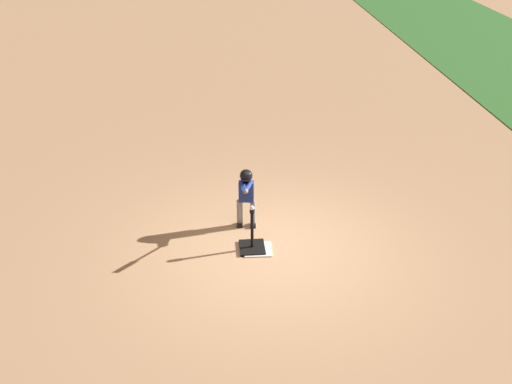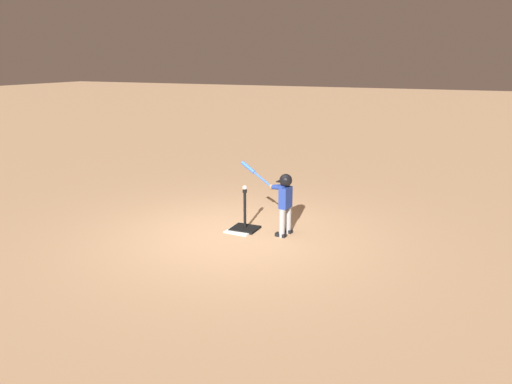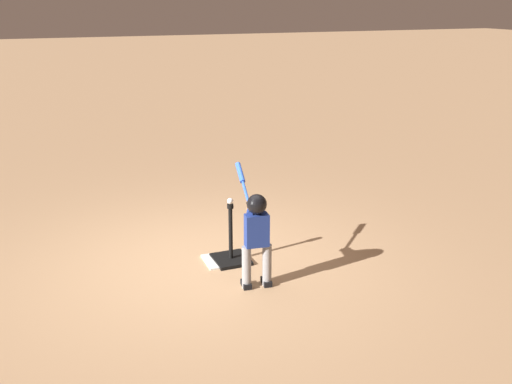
# 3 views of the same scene
# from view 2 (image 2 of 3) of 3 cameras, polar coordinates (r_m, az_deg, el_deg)

# --- Properties ---
(ground_plane) EXTENTS (90.00, 90.00, 0.00)m
(ground_plane) POSITION_cam_2_polar(r_m,az_deg,el_deg) (8.50, -2.65, -4.99)
(ground_plane) COLOR tan
(home_plate) EXTENTS (0.46, 0.46, 0.02)m
(home_plate) POSITION_cam_2_polar(r_m,az_deg,el_deg) (8.72, -1.77, -4.39)
(home_plate) COLOR white
(home_plate) RESTS_ON ground_plane
(batting_tee) EXTENTS (0.45, 0.41, 0.72)m
(batting_tee) POSITION_cam_2_polar(r_m,az_deg,el_deg) (8.75, -1.27, -3.72)
(batting_tee) COLOR black
(batting_tee) RESTS_ON ground_plane
(batter_child) EXTENTS (0.97, 0.34, 1.20)m
(batter_child) POSITION_cam_2_polar(r_m,az_deg,el_deg) (8.35, 3.15, -0.48)
(batter_child) COLOR gray
(batter_child) RESTS_ON ground_plane
(baseball) EXTENTS (0.07, 0.07, 0.07)m
(baseball) POSITION_cam_2_polar(r_m,az_deg,el_deg) (8.56, -1.30, 0.50)
(baseball) COLOR white
(baseball) RESTS_ON batting_tee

